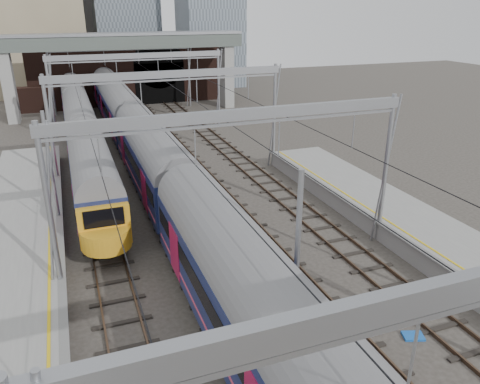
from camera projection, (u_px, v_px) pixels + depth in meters
name	position (u px, v px, depth m)	size (l,w,h in m)	color
ground	(319.00, 377.00, 16.26)	(160.00, 160.00, 0.00)	#38332D
tracks	(200.00, 212.00, 29.31)	(14.40, 80.00, 0.22)	#4C3828
overhead_line	(171.00, 90.00, 32.53)	(16.80, 80.00, 8.00)	gray
retaining_wall	(130.00, 70.00, 60.30)	(28.00, 2.75, 9.00)	black
overbridge	(123.00, 51.00, 53.60)	(28.00, 3.00, 9.25)	gray
train_main	(134.00, 130.00, 38.34)	(2.92, 67.43, 4.98)	black
train_second	(80.00, 122.00, 41.88)	(2.57, 44.65, 4.50)	black
equip_cover_a	(278.00, 380.00, 16.06)	(0.72, 0.51, 0.09)	#1757B3
equip_cover_b	(228.00, 278.00, 22.12)	(0.87, 0.61, 0.10)	#1757B3
equip_cover_c	(413.00, 336.00, 18.21)	(0.79, 0.56, 0.09)	#1757B3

